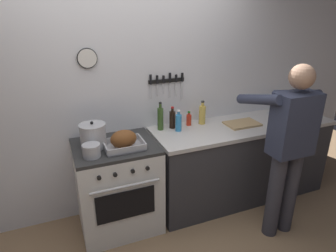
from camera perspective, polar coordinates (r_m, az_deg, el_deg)
The scene contains 13 objects.
wall_back at distance 3.02m, azimuth -8.11°, elevation 6.70°, with size 6.00×0.13×2.60m.
counter_block at distance 3.51m, azimuth 13.82°, elevation -6.30°, with size 2.03×0.65×0.90m.
stove at distance 3.00m, azimuth -9.62°, elevation -11.41°, with size 0.76×0.67×0.90m.
person_cook at distance 2.86m, azimuth 22.21°, elevation -3.06°, with size 0.51×0.63×1.66m.
roasting_pan at distance 2.67m, azimuth -8.52°, elevation -2.77°, with size 0.35×0.26×0.17m.
stock_pot at distance 2.74m, azimuth -14.21°, elevation -1.80°, with size 0.24×0.24×0.25m.
saucepan at distance 2.59m, azimuth -14.50°, elevation -4.59°, with size 0.15×0.15×0.11m.
cutting_board at distance 3.30m, azimuth 14.08°, elevation 0.43°, with size 0.36×0.24×0.02m, color tan.
bottle_hot_sauce at distance 3.18m, azimuth 4.03°, elevation 1.25°, with size 0.05×0.05×0.15m.
bottle_dish_soap at distance 3.01m, azimuth 2.04°, elevation 0.71°, with size 0.06×0.06×0.22m.
bottle_soy_sauce at distance 3.08m, azimuth 0.84°, elevation 1.32°, with size 0.06×0.06×0.23m.
bottle_cooking_oil at distance 3.22m, azimuth 6.59°, elevation 2.25°, with size 0.07×0.07×0.26m.
bottle_olive_oil at distance 3.03m, azimuth -1.47°, elevation 1.48°, with size 0.06×0.06×0.29m.
Camera 1 is at (-0.69, -1.48, 2.08)m, focal length 31.69 mm.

